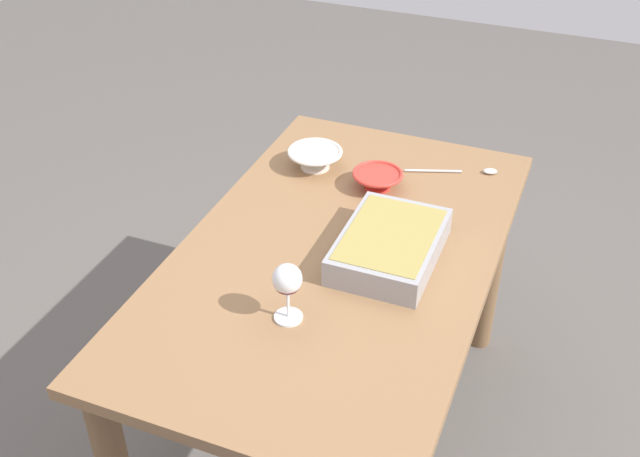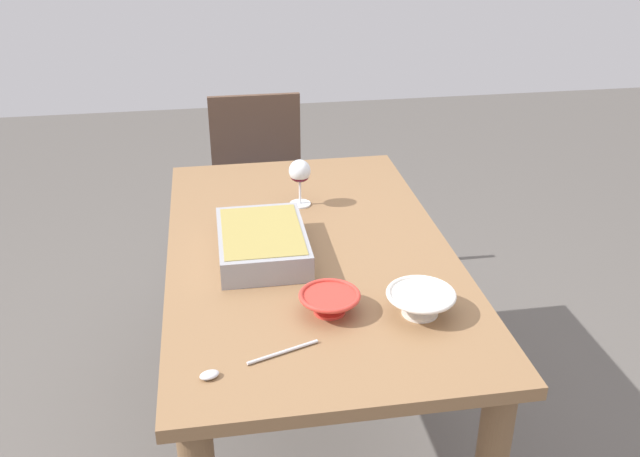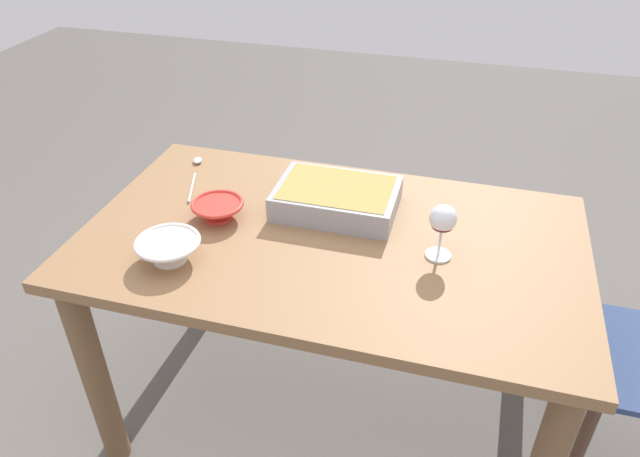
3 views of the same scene
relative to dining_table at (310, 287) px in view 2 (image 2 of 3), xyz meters
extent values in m
plane|color=#5B5651|center=(0.00, 0.00, -0.64)|extent=(8.00, 8.00, 0.00)
cube|color=olive|center=(0.00, 0.00, 0.12)|extent=(1.41, 0.82, 0.03)
cylinder|color=brown|center=(0.63, -0.34, -0.27)|extent=(0.08, 0.08, 0.74)
cylinder|color=brown|center=(0.63, 0.34, -0.27)|extent=(0.08, 0.08, 0.74)
cube|color=#334772|center=(0.98, 0.07, -0.17)|extent=(0.46, 0.43, 0.02)
cube|color=brown|center=(1.20, 0.07, 0.05)|extent=(0.02, 0.40, 0.42)
cylinder|color=brown|center=(0.77, 0.26, -0.41)|extent=(0.04, 0.04, 0.45)
cylinder|color=brown|center=(0.77, -0.13, -0.41)|extent=(0.04, 0.04, 0.45)
cylinder|color=brown|center=(1.20, 0.26, -0.41)|extent=(0.04, 0.04, 0.45)
cylinder|color=brown|center=(1.20, -0.13, -0.41)|extent=(0.04, 0.04, 0.45)
cylinder|color=white|center=(0.30, -0.01, 0.14)|extent=(0.07, 0.07, 0.01)
cylinder|color=white|center=(0.30, -0.01, 0.18)|extent=(0.01, 0.01, 0.08)
ellipsoid|color=white|center=(0.30, -0.01, 0.26)|extent=(0.07, 0.07, 0.07)
ellipsoid|color=#4C0A19|center=(0.30, -0.01, 0.24)|extent=(0.06, 0.06, 0.04)
cube|color=#99999E|center=(-0.02, 0.14, 0.18)|extent=(0.36, 0.25, 0.08)
cube|color=#9E8C47|center=(-0.02, 0.14, 0.21)|extent=(0.32, 0.22, 0.02)
cylinder|color=red|center=(-0.34, 0.00, 0.14)|extent=(0.08, 0.08, 0.01)
cone|color=red|center=(-0.34, 0.00, 0.17)|extent=(0.15, 0.15, 0.04)
torus|color=red|center=(-0.34, 0.00, 0.19)|extent=(0.16, 0.16, 0.01)
cylinder|color=white|center=(-0.39, -0.22, 0.14)|extent=(0.09, 0.09, 0.01)
cone|color=white|center=(-0.39, -0.22, 0.17)|extent=(0.16, 0.16, 0.05)
torus|color=white|center=(-0.39, -0.22, 0.19)|extent=(0.17, 0.17, 0.01)
cylinder|color=silver|center=(-0.50, 0.13, 0.14)|extent=(0.07, 0.17, 0.01)
ellipsoid|color=silver|center=(-0.55, 0.30, 0.15)|extent=(0.04, 0.05, 0.01)
camera|label=1|loc=(1.57, 0.57, 1.38)|focal=43.17mm
camera|label=2|loc=(-1.78, 0.26, 1.11)|focal=39.16mm
camera|label=3|loc=(0.33, -1.31, 1.09)|focal=32.95mm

